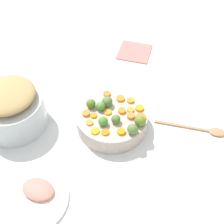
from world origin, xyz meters
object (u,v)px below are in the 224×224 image
object	(u,v)px
metal_pot	(13,112)
ham_plate	(32,199)
wooden_spoon	(205,130)
serving_bowl_carrots	(112,120)

from	to	relation	value
metal_pot	ham_plate	xyz separation A→B (m)	(0.35, 0.05, -0.06)
metal_pot	wooden_spoon	distance (m)	0.75
metal_pot	ham_plate	size ratio (longest dim) A/B	1.04
serving_bowl_carrots	ham_plate	distance (m)	0.41
serving_bowl_carrots	wooden_spoon	world-z (taller)	serving_bowl_carrots
serving_bowl_carrots	wooden_spoon	bearing A→B (deg)	74.50
wooden_spoon	ham_plate	size ratio (longest dim) A/B	1.10
serving_bowl_carrots	wooden_spoon	xyz separation A→B (m)	(0.10, 0.35, -0.03)
wooden_spoon	serving_bowl_carrots	bearing A→B (deg)	-105.50
metal_pot	ham_plate	distance (m)	0.35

